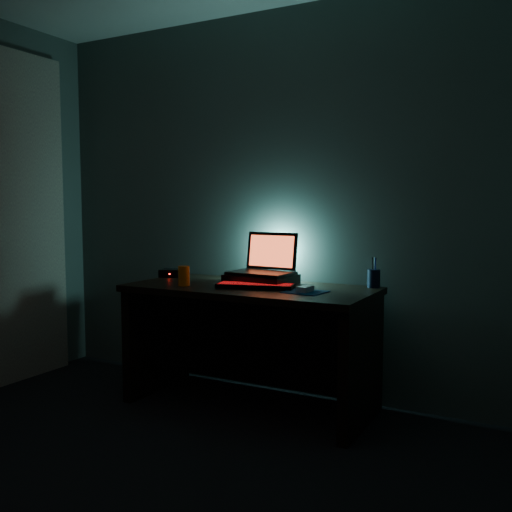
{
  "coord_description": "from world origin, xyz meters",
  "views": [
    {
      "loc": [
        1.64,
        -1.39,
        1.24
      ],
      "look_at": [
        0.07,
        1.57,
        0.94
      ],
      "focal_mm": 40.0,
      "sensor_mm": 36.0,
      "label": 1
    }
  ],
  "objects": [
    {
      "name": "router",
      "position": [
        -0.68,
        1.76,
        0.78
      ],
      "size": [
        0.19,
        0.17,
        0.05
      ],
      "rotation": [
        0.0,
        0.0,
        0.26
      ],
      "color": "black",
      "rests_on": "desk"
    },
    {
      "name": "desk",
      "position": [
        0.0,
        1.67,
        0.49
      ],
      "size": [
        1.5,
        0.7,
        0.75
      ],
      "color": "black",
      "rests_on": "ground"
    },
    {
      "name": "juice_glass",
      "position": [
        -0.37,
        1.45,
        0.81
      ],
      "size": [
        0.08,
        0.08,
        0.12
      ],
      "primitive_type": "cylinder",
      "rotation": [
        0.0,
        0.0,
        -0.09
      ],
      "color": "orange",
      "rests_on": "desk"
    },
    {
      "name": "riser",
      "position": [
        0.02,
        1.74,
        0.78
      ],
      "size": [
        0.42,
        0.33,
        0.06
      ],
      "primitive_type": "cube",
      "rotation": [
        0.0,
        0.0,
        -0.07
      ],
      "color": "black",
      "rests_on": "desk"
    },
    {
      "name": "mousepad",
      "position": [
        0.39,
        1.55,
        0.75
      ],
      "size": [
        0.24,
        0.22,
        0.0
      ],
      "primitive_type": "cube",
      "rotation": [
        0.0,
        0.0,
        -0.09
      ],
      "color": "navy",
      "rests_on": "desk"
    },
    {
      "name": "keyboard",
      "position": [
        0.07,
        1.56,
        0.76
      ],
      "size": [
        0.48,
        0.25,
        0.03
      ],
      "rotation": [
        0.0,
        0.0,
        0.25
      ],
      "color": "black",
      "rests_on": "desk"
    },
    {
      "name": "laptop",
      "position": [
        0.02,
        1.79,
        0.87
      ],
      "size": [
        0.4,
        0.31,
        0.26
      ],
      "rotation": [
        0.0,
        0.0,
        -0.07
      ],
      "color": "black",
      "rests_on": "riser"
    },
    {
      "name": "curtain",
      "position": [
        -1.71,
        1.42,
        1.15
      ],
      "size": [
        0.06,
        0.65,
        2.3
      ],
      "primitive_type": "cube",
      "color": "beige",
      "rests_on": "ground"
    },
    {
      "name": "mouse",
      "position": [
        0.39,
        1.55,
        0.77
      ],
      "size": [
        0.07,
        0.11,
        0.03
      ],
      "primitive_type": "cube",
      "rotation": [
        0.0,
        0.0,
        -0.09
      ],
      "color": "#9F9FA5",
      "rests_on": "mousepad"
    },
    {
      "name": "pen_cup",
      "position": [
        0.68,
        1.92,
        0.8
      ],
      "size": [
        0.08,
        0.08,
        0.11
      ],
      "primitive_type": "cylinder",
      "rotation": [
        0.0,
        0.0,
        -0.02
      ],
      "color": "black",
      "rests_on": "desk"
    },
    {
      "name": "room",
      "position": [
        0.0,
        0.0,
        1.25
      ],
      "size": [
        3.5,
        4.0,
        2.5
      ],
      "color": "black",
      "rests_on": "ground"
    }
  ]
}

